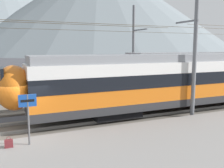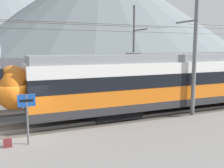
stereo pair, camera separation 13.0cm
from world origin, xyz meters
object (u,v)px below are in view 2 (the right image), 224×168
object	(u,v)px
catenary_mast_mid	(193,55)
handbag_near_sign	(8,143)
platform_sign	(27,108)
train_near_platform	(209,77)
catenary_mast_far_side	(135,49)

from	to	relation	value
catenary_mast_mid	handbag_near_sign	distance (m)	10.94
platform_sign	handbag_near_sign	distance (m)	1.58
catenary_mast_mid	platform_sign	bearing A→B (deg)	-171.99
train_near_platform	handbag_near_sign	world-z (taller)	train_near_platform
train_near_platform	handbag_near_sign	bearing A→B (deg)	-167.58
platform_sign	handbag_near_sign	bearing A→B (deg)	-179.99
catenary_mast_far_side	train_near_platform	bearing A→B (deg)	-70.69
catenary_mast_mid	platform_sign	world-z (taller)	catenary_mast_mid
catenary_mast_far_side	platform_sign	distance (m)	14.04
train_near_platform	catenary_mast_mid	distance (m)	3.62
catenary_mast_mid	platform_sign	size ratio (longest dim) A/B	18.82
catenary_mast_far_side	handbag_near_sign	world-z (taller)	catenary_mast_far_side
train_near_platform	catenary_mast_mid	xyz separation A→B (m)	(-2.83, -1.56, 1.62)
catenary_mast_mid	catenary_mast_far_side	xyz separation A→B (m)	(0.50, 8.20, 0.28)
catenary_mast_mid	catenary_mast_far_side	size ratio (longest dim) A/B	1.00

